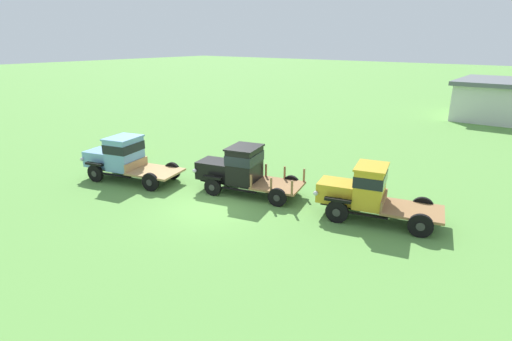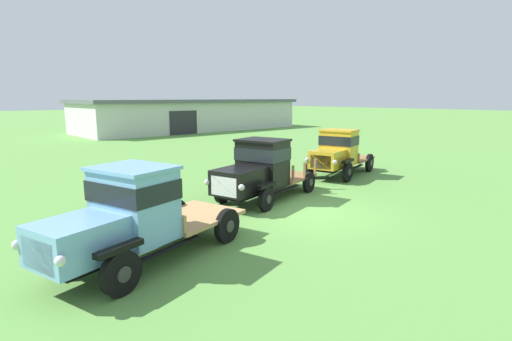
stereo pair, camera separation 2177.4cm
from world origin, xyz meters
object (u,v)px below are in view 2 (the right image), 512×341
Objects in this scene: vintage_truck_foreground_near at (130,215)px; vintage_truck_second_in_line at (259,170)px; vintage_truck_midrow_center at (337,152)px; farm_shed at (192,115)px.

vintage_truck_second_in_line is (6.03, 2.27, -0.01)m from vintage_truck_foreground_near.
vintage_truck_foreground_near is 12.35m from vintage_truck_midrow_center.
vintage_truck_second_in_line is (-16.20, -28.99, -0.60)m from farm_shed.
vintage_truck_midrow_center is (5.92, 0.86, -0.01)m from vintage_truck_second_in_line.
vintage_truck_midrow_center is at bearing -110.07° from farm_shed.
vintage_truck_foreground_near is 6.44m from vintage_truck_second_in_line.
vintage_truck_foreground_near is 1.04× the size of vintage_truck_second_in_line.
farm_shed is 4.76× the size of vintage_truck_second_in_line.
farm_shed is at bearing 60.81° from vintage_truck_second_in_line.
farm_shed is at bearing 69.93° from vintage_truck_midrow_center.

